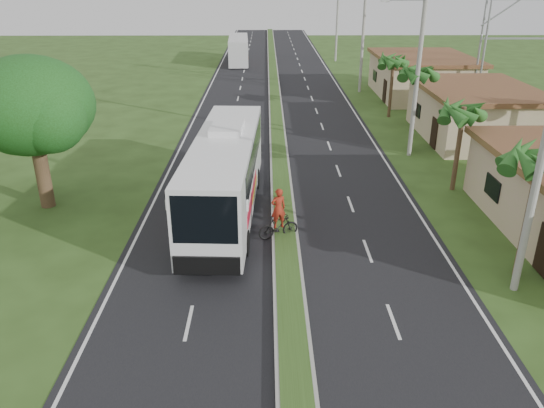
{
  "coord_description": "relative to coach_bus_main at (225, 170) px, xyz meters",
  "views": [
    {
      "loc": [
        -0.82,
        -14.93,
        10.97
      ],
      "look_at": [
        -0.59,
        5.99,
        1.8
      ],
      "focal_mm": 35.0,
      "sensor_mm": 36.0,
      "label": 1
    }
  ],
  "objects": [
    {
      "name": "road_asphalt",
      "position": [
        2.79,
        11.04,
        -2.3
      ],
      "size": [
        14.0,
        160.0,
        0.02
      ],
      "primitive_type": "cube",
      "color": "black",
      "rests_on": "ground"
    },
    {
      "name": "coach_bus_far",
      "position": [
        -1.66,
        47.9,
        -0.47
      ],
      "size": [
        2.88,
        11.22,
        3.24
      ],
      "rotation": [
        0.0,
        0.0,
        0.04
      ],
      "color": "silver",
      "rests_on": "ground"
    },
    {
      "name": "palm_verge_d",
      "position": [
        12.09,
        19.04,
        2.24
      ],
      "size": [
        2.4,
        2.4,
        5.25
      ],
      "color": "#473321",
      "rests_on": "ground"
    },
    {
      "name": "shop_mid",
      "position": [
        16.79,
        13.04,
        -0.45
      ],
      "size": [
        7.6,
        10.6,
        3.67
      ],
      "color": "tan",
      "rests_on": "ground"
    },
    {
      "name": "shade_tree",
      "position": [
        -9.32,
        1.06,
        2.72
      ],
      "size": [
        6.3,
        6.0,
        7.54
      ],
      "color": "#473321",
      "rests_on": "ground"
    },
    {
      "name": "lane_edge_left",
      "position": [
        -3.91,
        11.04,
        -2.31
      ],
      "size": [
        0.12,
        160.0,
        0.01
      ],
      "primitive_type": "cube",
      "color": "silver",
      "rests_on": "ground"
    },
    {
      "name": "motorcyclist",
      "position": [
        2.48,
        -2.7,
        -1.44
      ],
      "size": [
        1.93,
        1.1,
        2.4
      ],
      "rotation": [
        0.0,
        0.0,
        0.33
      ],
      "color": "black",
      "rests_on": "ground"
    },
    {
      "name": "palm_verge_b",
      "position": [
        12.19,
        3.04,
        2.05
      ],
      "size": [
        2.4,
        2.4,
        5.05
      ],
      "color": "#473321",
      "rests_on": "ground"
    },
    {
      "name": "coach_bus_main",
      "position": [
        0.0,
        0.0,
        0.0
      ],
      "size": [
        3.28,
        13.08,
        4.19
      ],
      "rotation": [
        0.0,
        0.0,
        -0.04
      ],
      "color": "white",
      "rests_on": "ground"
    },
    {
      "name": "shop_far",
      "position": [
        16.79,
        27.04,
        -0.38
      ],
      "size": [
        8.6,
        11.6,
        3.82
      ],
      "color": "tan",
      "rests_on": "ground"
    },
    {
      "name": "utility_pole_d",
      "position": [
        11.29,
        49.04,
        3.11
      ],
      "size": [
        1.6,
        0.28,
        10.5
      ],
      "color": "gray",
      "rests_on": "ground"
    },
    {
      "name": "median_strip",
      "position": [
        2.79,
        11.04,
        -2.2
      ],
      "size": [
        1.2,
        160.0,
        0.18
      ],
      "color": "gray",
      "rests_on": "ground"
    },
    {
      "name": "lane_edge_right",
      "position": [
        9.49,
        11.04,
        -2.31
      ],
      "size": [
        0.12,
        160.0,
        0.01
      ],
      "primitive_type": "cube",
      "color": "silver",
      "rests_on": "ground"
    },
    {
      "name": "palm_verge_c",
      "position": [
        11.59,
        10.04,
        2.82
      ],
      "size": [
        2.4,
        2.4,
        5.85
      ],
      "color": "#473321",
      "rests_on": "ground"
    },
    {
      "name": "utility_pole_c",
      "position": [
        11.29,
        29.04,
        3.37
      ],
      "size": [
        1.6,
        0.28,
        11.0
      ],
      "color": "gray",
      "rests_on": "ground"
    },
    {
      "name": "ground",
      "position": [
        2.79,
        -8.96,
        -2.31
      ],
      "size": [
        180.0,
        180.0,
        0.0
      ],
      "primitive_type": "plane",
      "color": "#2D4519",
      "rests_on": "ground"
    },
    {
      "name": "utility_pole_b",
      "position": [
        11.26,
        9.04,
        3.95
      ],
      "size": [
        3.2,
        0.28,
        12.0
      ],
      "color": "gray",
      "rests_on": "ground"
    },
    {
      "name": "palm_verge_a",
      "position": [
        11.79,
        -5.96,
        2.43
      ],
      "size": [
        2.4,
        2.4,
        5.45
      ],
      "color": "#473321",
      "rests_on": "ground"
    }
  ]
}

